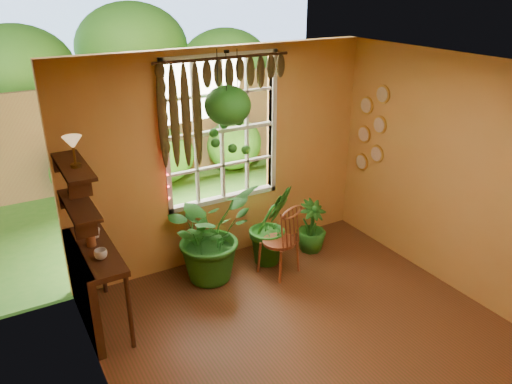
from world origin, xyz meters
The scene contains 23 objects.
floor centered at (0.00, 0.00, 0.00)m, with size 4.50×4.50×0.00m, color #5B2B1A.
ceiling centered at (0.00, 0.00, 2.70)m, with size 4.50×4.50×0.00m, color silver.
wall_back centered at (0.00, 2.25, 1.35)m, with size 4.00×4.00×0.00m, color #C78E44.
wall_left centered at (-2.00, 0.00, 1.35)m, with size 4.50×4.50×0.00m, color #C78E44.
wall_right centered at (2.00, 0.00, 1.35)m, with size 4.50×4.50×0.00m, color #C78E44.
window centered at (0.00, 2.28, 1.70)m, with size 1.52×0.10×1.86m.
valance_vine centered at (-0.08, 2.16, 2.28)m, with size 1.70×0.12×1.10m.
string_lights centered at (-0.76, 2.19, 1.75)m, with size 0.03×0.03×1.54m, color #FF2633, non-canonical shape.
wall_plates centered at (1.98, 1.79, 1.55)m, with size 0.04×0.32×1.10m, color #F1E9C5, non-canonical shape.
counter_ledge centered at (-1.91, 1.60, 0.55)m, with size 0.40×1.20×0.90m.
shelf_lower centered at (-1.88, 1.60, 1.40)m, with size 0.25×0.90×0.04m, color #35180E.
shelf_upper centered at (-1.88, 1.60, 1.80)m, with size 0.25×0.90×0.04m, color #35180E.
backyard centered at (0.24, 6.87, 1.28)m, with size 14.00×10.00×12.00m.
windsor_chair centered at (0.38, 1.48, 0.32)m, with size 0.51×0.53×1.09m.
potted_plant_left centered at (-0.41, 1.84, 0.60)m, with size 1.08×0.93×1.20m, color #1D5416.
potted_plant_mid centered at (0.42, 1.78, 0.53)m, with size 0.58×0.47×1.06m, color #1D5416.
potted_plant_right centered at (1.04, 1.76, 0.36)m, with size 0.40×0.40×0.71m, color #1D5416.
hanging_basket centered at (-0.06, 1.97, 2.01)m, with size 0.53×0.53×1.21m.
cup_a centered at (-1.78, 1.36, 0.95)m, with size 0.13×0.13×0.10m, color silver.
cup_b centered at (-1.72, 1.83, 0.95)m, with size 0.10×0.10×0.10m, color beige.
brush_jar centered at (-1.80, 1.67, 1.04)m, with size 0.09×0.09×0.35m.
shelf_vase centered at (-1.87, 1.81, 1.48)m, with size 0.13×0.13×0.13m, color #B2AD99.
tiffany_lamp centered at (-1.86, 1.52, 2.03)m, with size 0.18×0.18×0.29m.
Camera 1 is at (-2.56, -3.03, 3.41)m, focal length 35.00 mm.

